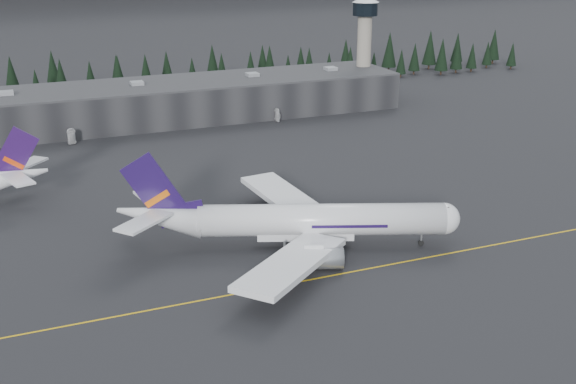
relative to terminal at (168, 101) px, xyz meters
name	(u,v)px	position (x,y,z in m)	size (l,w,h in m)	color
ground	(329,271)	(0.00, -125.00, -6.30)	(1400.00, 1400.00, 0.00)	black
taxiline	(334,275)	(0.00, -127.00, -6.29)	(400.00, 0.40, 0.02)	gold
terminal	(168,101)	(0.00, 0.00, 0.00)	(160.00, 30.00, 12.60)	black
control_tower	(364,37)	(75.00, 3.00, 17.11)	(10.00, 10.00, 37.70)	gray
treeline	(145,78)	(0.00, 37.00, 1.20)	(360.00, 20.00, 15.00)	black
jet_main	(291,221)	(-2.29, -112.22, -0.63)	(65.95, 58.89, 20.10)	silver
gse_vehicle_a	(72,142)	(-34.03, -18.71, -5.60)	(2.31, 5.02, 1.40)	silver
gse_vehicle_b	(278,119)	(32.86, -16.61, -5.52)	(1.83, 4.56, 1.55)	silver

